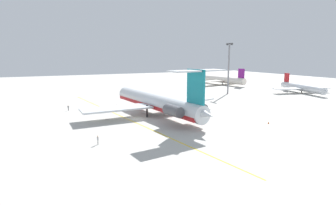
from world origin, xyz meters
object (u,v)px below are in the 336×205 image
at_px(ground_crew_near_nose, 98,139).
at_px(light_mast, 229,66).
at_px(safety_cone_nose, 268,123).
at_px(airliner_mid_left, 303,88).
at_px(airliner_far_left, 221,80).
at_px(ground_crew_near_tail, 68,107).
at_px(main_jetliner, 158,102).

relative_size(ground_crew_near_nose, light_mast, 0.08).
xyz_separation_m(safety_cone_nose, light_mast, (-47.28, 23.88, 12.03)).
height_order(airliner_mid_left, light_mast, light_mast).
bearing_deg(airliner_mid_left, airliner_far_left, -153.50).
bearing_deg(ground_crew_near_nose, airliner_mid_left, 32.83).
distance_m(ground_crew_near_tail, safety_cone_nose, 58.64).
height_order(main_jetliner, airliner_mid_left, main_jetliner).
bearing_deg(airliner_far_left, ground_crew_near_nose, 120.89).
bearing_deg(ground_crew_near_nose, main_jetliner, 56.47).
relative_size(main_jetliner, light_mast, 2.15).
height_order(ground_crew_near_tail, light_mast, light_mast).
relative_size(airliner_mid_left, ground_crew_near_tail, 15.59).
bearing_deg(safety_cone_nose, main_jetliner, -133.77).
bearing_deg(main_jetliner, ground_crew_near_nose, 124.14).
bearing_deg(light_mast, ground_crew_near_nose, -55.65).
xyz_separation_m(airliner_mid_left, light_mast, (-12.71, -32.57, 9.85)).
bearing_deg(ground_crew_near_tail, safety_cone_nose, 51.61).
xyz_separation_m(main_jetliner, ground_crew_near_tail, (-18.05, -22.58, -2.67)).
bearing_deg(main_jetliner, airliner_mid_left, -87.52).
distance_m(ground_crew_near_nose, ground_crew_near_tail, 36.49).
bearing_deg(main_jetliner, safety_cone_nose, -141.45).
distance_m(main_jetliner, safety_cone_nose, 29.99).
distance_m(airliner_far_left, safety_cone_nose, 92.47).
distance_m(airliner_mid_left, ground_crew_near_tail, 100.63).
relative_size(airliner_far_left, ground_crew_near_tail, 18.47).
distance_m(ground_crew_near_nose, safety_cone_nose, 42.11).
bearing_deg(safety_cone_nose, airliner_mid_left, 121.49).
bearing_deg(light_mast, main_jetliner, -59.55).
bearing_deg(airliner_far_left, light_mast, 136.45).
height_order(airliner_mid_left, ground_crew_near_nose, airliner_mid_left).
xyz_separation_m(main_jetliner, light_mast, (-26.68, 45.39, 8.51)).
height_order(airliner_far_left, ground_crew_near_nose, airliner_far_left).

